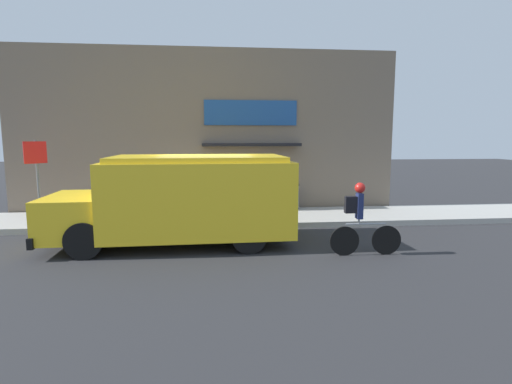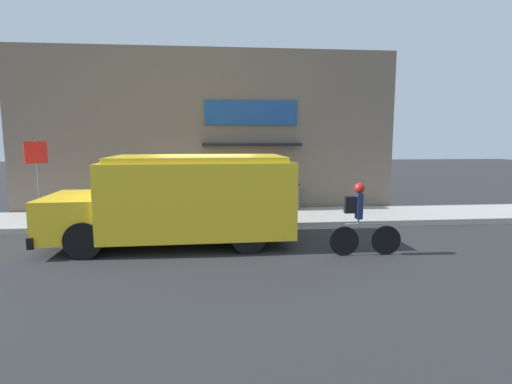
{
  "view_description": "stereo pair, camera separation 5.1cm",
  "coord_description": "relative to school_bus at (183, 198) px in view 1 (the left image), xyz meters",
  "views": [
    {
      "loc": [
        0.25,
        -10.96,
        2.57
      ],
      "look_at": [
        1.36,
        -0.2,
        1.1
      ],
      "focal_mm": 28.0,
      "sensor_mm": 36.0,
      "label": 1
    },
    {
      "loc": [
        0.3,
        -10.97,
        2.57
      ],
      "look_at": [
        1.36,
        -0.2,
        1.1
      ],
      "focal_mm": 28.0,
      "sensor_mm": 36.0,
      "label": 2
    }
  ],
  "objects": [
    {
      "name": "school_bus",
      "position": [
        0.0,
        0.0,
        0.0
      ],
      "size": [
        5.78,
        2.81,
        2.14
      ],
      "rotation": [
        0.0,
        0.0,
        0.02
      ],
      "color": "yellow",
      "rests_on": "ground_plane"
    },
    {
      "name": "storefront",
      "position": [
        0.55,
        3.93,
        1.63
      ],
      "size": [
        12.89,
        0.76,
        5.51
      ],
      "color": "#756656",
      "rests_on": "ground_plane"
    },
    {
      "name": "stop_sign_post",
      "position": [
        -4.11,
        1.87,
        0.63
      ],
      "size": [
        0.45,
        0.45,
        2.35
      ],
      "color": "slate",
      "rests_on": "sidewalk"
    },
    {
      "name": "ground_plane",
      "position": [
        0.52,
        1.3,
        -1.12
      ],
      "size": [
        70.0,
        70.0,
        0.0
      ],
      "primitive_type": "plane",
      "color": "#2B2B2D"
    },
    {
      "name": "trash_bin",
      "position": [
        3.34,
        3.41,
        -0.52
      ],
      "size": [
        0.48,
        0.48,
        0.86
      ],
      "color": "slate",
      "rests_on": "sidewalk"
    },
    {
      "name": "sidewalk",
      "position": [
        0.52,
        2.55,
        -1.04
      ],
      "size": [
        28.0,
        2.49,
        0.17
      ],
      "color": "#ADAAA3",
      "rests_on": "ground_plane"
    },
    {
      "name": "cyclist",
      "position": [
        3.93,
        -1.39,
        -0.31
      ],
      "size": [
        1.6,
        0.23,
        1.62
      ],
      "rotation": [
        0.0,
        0.0,
        -0.03
      ],
      "color": "black",
      "rests_on": "ground_plane"
    }
  ]
}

